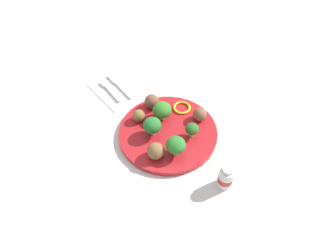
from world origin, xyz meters
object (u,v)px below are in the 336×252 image
at_px(meatball_center, 200,114).
at_px(meatball_front_left, 152,101).
at_px(meatball_near_rim, 139,116).
at_px(plate, 168,132).
at_px(meatball_mid_right, 156,151).
at_px(yogurt_bottle, 224,179).
at_px(broccoli_floret_front_right, 192,129).
at_px(fork, 110,90).
at_px(broccoli_floret_back_right, 162,110).
at_px(napkin, 116,90).
at_px(knife, 119,85).
at_px(broccoli_floret_back_left, 176,145).
at_px(broccoli_floret_mid_left, 152,125).
at_px(pepper_ring_center, 182,108).

xyz_separation_m(meatball_center, meatball_front_left, (0.13, 0.07, 0.00)).
bearing_deg(meatball_near_rim, plate, -156.70).
relative_size(meatball_mid_right, yogurt_bottle, 0.63).
bearing_deg(meatball_front_left, meatball_near_rim, 105.61).
height_order(broccoli_floret_front_right, meatball_mid_right, same).
relative_size(meatball_near_rim, fork, 0.30).
height_order(broccoli_floret_front_right, broccoli_floret_back_right, broccoli_floret_back_right).
height_order(meatball_front_left, napkin, meatball_front_left).
bearing_deg(knife, fork, 88.63).
distance_m(broccoli_floret_back_left, broccoli_floret_front_right, 0.08).
distance_m(broccoli_floret_mid_left, pepper_ring_center, 0.13).
xyz_separation_m(broccoli_floret_back_right, meatball_near_rim, (0.04, 0.06, -0.01)).
height_order(broccoli_floret_back_left, pepper_ring_center, broccoli_floret_back_left).
height_order(broccoli_floret_back_right, knife, broccoli_floret_back_right).
bearing_deg(broccoli_floret_back_right, meatball_center, -133.76).
bearing_deg(meatball_center, broccoli_floret_back_left, 108.75).
bearing_deg(plate, knife, -2.08).
bearing_deg(meatball_mid_right, broccoli_floret_back_right, -47.05).
distance_m(meatball_center, pepper_ring_center, 0.07).
bearing_deg(pepper_ring_center, broccoli_floret_back_right, 81.76).
bearing_deg(pepper_ring_center, yogurt_bottle, 159.59).
bearing_deg(broccoli_floret_mid_left, meatball_mid_right, 147.49).
height_order(broccoli_floret_back_right, napkin, broccoli_floret_back_right).
relative_size(broccoli_floret_back_left, meatball_front_left, 1.31).
relative_size(broccoli_floret_front_right, meatball_near_rim, 1.24).
relative_size(pepper_ring_center, knife, 0.37).
distance_m(broccoli_floret_back_left, knife, 0.34).
bearing_deg(knife, meatball_mid_right, 163.58).
relative_size(broccoli_floret_back_left, meatball_center, 1.43).
height_order(plate, broccoli_floret_front_right, broccoli_floret_front_right).
bearing_deg(broccoli_floret_back_right, plate, 157.90).
bearing_deg(knife, plate, 177.92).
distance_m(meatball_center, yogurt_bottle, 0.21).
bearing_deg(meatball_front_left, yogurt_bottle, 174.51).
bearing_deg(broccoli_floret_front_right, pepper_ring_center, -28.62).
xyz_separation_m(broccoli_floret_back_left, fork, (0.34, -0.01, -0.04)).
bearing_deg(pepper_ring_center, fork, 27.20).
relative_size(meatball_center, pepper_ring_center, 0.75).
relative_size(plate, napkin, 1.65).
distance_m(broccoli_floret_back_left, meatball_center, 0.14).
xyz_separation_m(meatball_center, yogurt_bottle, (-0.19, 0.10, -0.00)).
xyz_separation_m(fork, yogurt_bottle, (-0.48, -0.02, 0.03)).
bearing_deg(yogurt_bottle, fork, 2.57).
xyz_separation_m(meatball_center, knife, (0.29, 0.09, -0.03)).
distance_m(pepper_ring_center, napkin, 0.24).
height_order(napkin, knife, knife).
distance_m(broccoli_floret_front_right, meatball_mid_right, 0.12).
relative_size(pepper_ring_center, yogurt_bottle, 0.74).
xyz_separation_m(broccoli_floret_back_left, pepper_ring_center, (0.11, -0.13, -0.03)).
bearing_deg(broccoli_floret_back_right, meatball_near_rim, 56.45).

